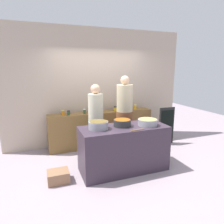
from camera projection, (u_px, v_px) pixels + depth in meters
ground at (118, 163)px, 4.31m from camera, size 12.00×12.00×0.00m
storefront_wall at (97, 87)px, 5.32m from camera, size 4.80×0.12×3.00m
display_shelf at (102, 129)px, 5.22m from camera, size 2.70×0.36×0.90m
prep_table at (124, 148)px, 3.94m from camera, size 1.70×0.70×0.89m
preserve_jar_0 at (63, 113)px, 4.77m from camera, size 0.08×0.08×0.12m
preserve_jar_1 at (69, 113)px, 4.76m from camera, size 0.07×0.07×0.11m
preserve_jar_2 at (85, 111)px, 4.90m from camera, size 0.07×0.07×0.12m
preserve_jar_3 at (90, 110)px, 5.02m from camera, size 0.07×0.07×0.13m
preserve_jar_4 at (101, 110)px, 5.07m from camera, size 0.09×0.09×0.13m
preserve_jar_5 at (115, 109)px, 5.24m from camera, size 0.08×0.08×0.11m
preserve_jar_6 at (119, 108)px, 5.31m from camera, size 0.09×0.09×0.12m
preserve_jar_7 at (122, 107)px, 5.36m from camera, size 0.07×0.07×0.14m
preserve_jar_8 at (129, 107)px, 5.40m from camera, size 0.09×0.09×0.14m
preserve_jar_9 at (135, 107)px, 5.52m from camera, size 0.08×0.08×0.11m
cooking_pot_left at (98, 125)px, 3.69m from camera, size 0.36×0.36×0.15m
cooking_pot_center at (122, 123)px, 3.88m from camera, size 0.34×0.34×0.13m
cooking_pot_right at (148, 122)px, 3.93m from camera, size 0.38×0.38×0.13m
wooden_spoon at (137, 130)px, 3.62m from camera, size 0.27×0.03×0.02m
cook_with_tongs at (96, 127)px, 4.32m from camera, size 0.33×0.33×1.67m
cook_in_cap at (124, 119)px, 4.74m from camera, size 0.39×0.39×1.83m
bread_crate at (58, 176)px, 3.57m from camera, size 0.37×0.31×0.20m
chalkboard_sign at (166, 126)px, 5.31m from camera, size 0.44×0.05×1.00m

